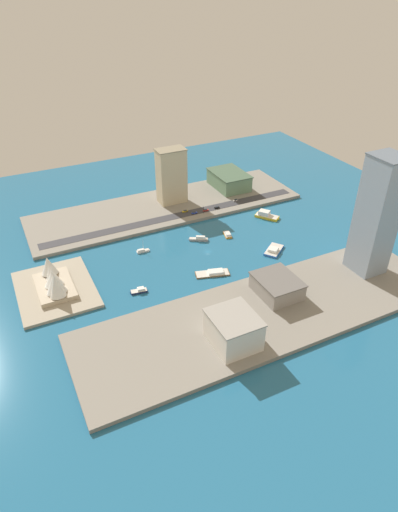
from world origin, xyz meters
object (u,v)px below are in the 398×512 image
object	(u,v)px
tower_tall_glass	(377,216)
water_taxi_orange	(228,234)
barge_flat_brown	(213,273)
pickup_red	(206,210)
sailboat_small_white	(143,251)
terminal_long_green	(229,180)
catamaran_blue	(274,250)
traffic_light_waterfront	(204,209)
ferry_yellow_fast	(266,215)
yacht_sleek_gray	(199,239)
opera_landmark	(54,280)
hatchback_blue	(194,213)
taxi_yellow_cab	(185,211)
patrol_launch_navy	(139,291)
hotel_broad_white	(233,330)
van_white	(236,200)
suv_black	(217,207)
carpark_squat_concrete	(277,286)
office_block_beige	(171,176)

from	to	relation	value
tower_tall_glass	water_taxi_orange	bearing A→B (deg)	35.71
barge_flat_brown	pickup_red	distance (m)	90.94
sailboat_small_white	terminal_long_green	world-z (taller)	terminal_long_green
catamaran_blue	sailboat_small_white	xyz separation A→B (m)	(43.10, 88.96, -0.18)
barge_flat_brown	traffic_light_waterfront	distance (m)	86.71
ferry_yellow_fast	yacht_sleek_gray	xyz separation A→B (m)	(-9.01, 68.70, -0.72)
ferry_yellow_fast	opera_landmark	bearing A→B (deg)	98.02
hatchback_blue	taxi_yellow_cab	size ratio (longest dim) A/B	1.04
water_taxi_orange	sailboat_small_white	size ratio (longest dim) A/B	1.13
patrol_launch_navy	hatchback_blue	xyz separation A→B (m)	(79.76, -78.82, 2.42)
barge_flat_brown	hotel_broad_white	distance (m)	71.40
hotel_broad_white	van_white	xyz separation A→B (m)	(155.44, -92.47, -8.46)
taxi_yellow_cab	suv_black	bearing A→B (deg)	-101.75
ferry_yellow_fast	terminal_long_green	distance (m)	64.73
catamaran_blue	carpark_squat_concrete	size ratio (longest dim) A/B	0.71
yacht_sleek_gray	taxi_yellow_cab	bearing A→B (deg)	-10.85
yacht_sleek_gray	terminal_long_green	xyz separation A→B (m)	(73.25, -68.30, 8.63)
patrol_launch_navy	opera_landmark	world-z (taller)	opera_landmark
barge_flat_brown	opera_landmark	distance (m)	106.87
catamaran_blue	carpark_squat_concrete	xyz separation A→B (m)	(-46.12, 29.91, 7.17)
ferry_yellow_fast	traffic_light_waterfront	distance (m)	53.79
van_white	hotel_broad_white	bearing A→B (deg)	149.25
patrol_launch_navy	hatchback_blue	world-z (taller)	hatchback_blue
sailboat_small_white	van_white	distance (m)	111.16
office_block_beige	van_white	distance (m)	61.82
water_taxi_orange	barge_flat_brown	xyz separation A→B (m)	(-42.03, 34.99, -0.13)
water_taxi_orange	office_block_beige	xyz separation A→B (m)	(71.78, 16.87, 25.94)
water_taxi_orange	barge_flat_brown	bearing A→B (deg)	140.22
barge_flat_brown	yacht_sleek_gray	size ratio (longest dim) A/B	1.67
tower_tall_glass	van_white	xyz separation A→B (m)	(132.38, 27.05, -40.16)
patrol_launch_navy	carpark_squat_concrete	bearing A→B (deg)	-119.20
sailboat_small_white	opera_landmark	xyz separation A→B (m)	(-20.35, 68.31, 8.12)
suv_black	traffic_light_waterfront	xyz separation A→B (m)	(-3.49, 14.76, 3.39)
sailboat_small_white	tower_tall_glass	size ratio (longest dim) A/B	0.13
office_block_beige	carpark_squat_concrete	xyz separation A→B (m)	(-153.96, -6.63, -18.64)
office_block_beige	taxi_yellow_cab	distance (m)	33.93
tower_tall_glass	pickup_red	xyz separation A→B (m)	(126.91, 60.10, -40.19)
catamaran_blue	van_white	bearing A→B (deg)	-10.18
terminal_long_green	hotel_broad_white	bearing A→B (deg)	151.10
ferry_yellow_fast	tower_tall_glass	xyz separation A→B (m)	(-98.07, -16.79, 41.56)
terminal_long_green	van_white	distance (m)	32.18
ferry_yellow_fast	yacht_sleek_gray	size ratio (longest dim) A/B	1.39
catamaran_blue	ferry_yellow_fast	bearing A→B (deg)	-27.39
ferry_yellow_fast	terminal_long_green	bearing A→B (deg)	0.35
suv_black	opera_landmark	xyz separation A→B (m)	(-54.84, 150.09, 5.59)
yacht_sleek_gray	pickup_red	distance (m)	45.62
yacht_sleek_gray	opera_landmark	bearing A→B (deg)	98.36
water_taxi_orange	traffic_light_waterfront	xyz separation A→B (m)	(38.04, 2.26, 5.87)
pickup_red	sailboat_small_white	bearing A→B (deg)	115.79
patrol_launch_navy	sailboat_small_white	xyz separation A→B (m)	(45.57, -19.06, -0.09)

